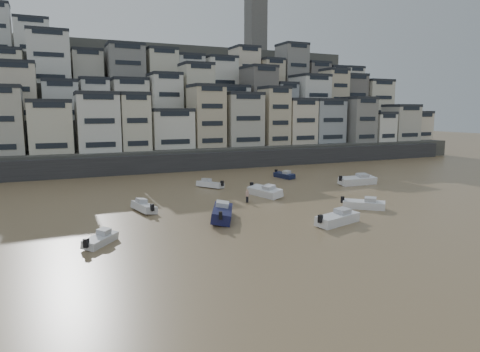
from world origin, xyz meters
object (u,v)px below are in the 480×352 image
boat_b (364,203)px  boat_e (265,190)px  boat_c (222,211)px  boat_j (100,238)px  person_pink (247,196)px  boat_h (210,183)px  boat_f (144,206)px  boat_g (358,179)px  boat_a (338,216)px  boat_i (284,174)px

boat_b → boat_e: bearing=165.0°
boat_e → boat_c: (-10.33, -9.62, 0.10)m
boat_j → person_pink: 22.44m
boat_e → boat_h: boat_e is taller
boat_f → boat_c: 10.28m
boat_g → boat_b: size_ratio=1.26×
boat_g → boat_a: bearing=-131.1°
boat_e → boat_b: boat_e is taller
boat_c → boat_h: 20.26m
boat_f → boat_h: boat_f is taller
boat_j → boat_h: (19.08, 23.27, 0.08)m
boat_j → boat_g: size_ratio=0.64×
boat_a → person_pink: person_pink is taller
boat_i → boat_e: bearing=-48.4°
boat_g → person_pink: boat_g is taller
boat_f → boat_i: boat_f is taller
boat_c → boat_i: bearing=-18.2°
boat_e → boat_g: bearing=84.7°
boat_b → boat_i: size_ratio=1.10×
boat_g → boat_f: size_ratio=1.33×
boat_e → boat_j: boat_e is taller
boat_j → boat_h: boat_h is taller
boat_f → boat_i: (28.28, 15.48, -0.03)m
boat_a → boat_b: size_ratio=1.12×
boat_f → boat_h: bearing=-57.8°
boat_i → person_pink: 21.83m
boat_b → boat_c: size_ratio=0.77×
boat_f → boat_c: (7.06, -7.47, 0.25)m
boat_j → person_pink: bearing=-21.9°
boat_f → person_pink: size_ratio=2.98×
boat_b → boat_f: bearing=-158.7°
boat_f → boat_i: 32.24m
boat_a → boat_h: bearing=83.9°
boat_j → boat_f: boat_f is taller
boat_h → boat_e: bearing=173.3°
boat_a → boat_h: boat_a is taller
person_pink → boat_j: bearing=-151.2°
boat_c → boat_f: bearing=68.0°
boat_a → boat_h: size_ratio=1.22×
boat_a → boat_c: boat_c is taller
boat_b → boat_i: bearing=124.9°
boat_j → boat_g: boat_g is taller
boat_a → boat_e: size_ratio=0.97×
boat_b → boat_a: bearing=-105.8°
person_pink → boat_f: bearing=177.9°
boat_j → boat_c: size_ratio=0.63×
boat_a → boat_i: boat_a is taller
boat_i → boat_f: bearing=-70.4°
boat_e → person_pink: bearing=-68.7°
boat_e → boat_c: bearing=-59.4°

